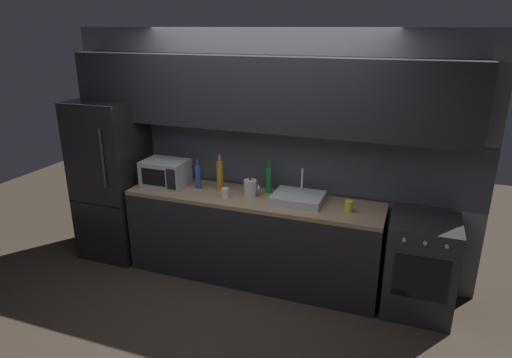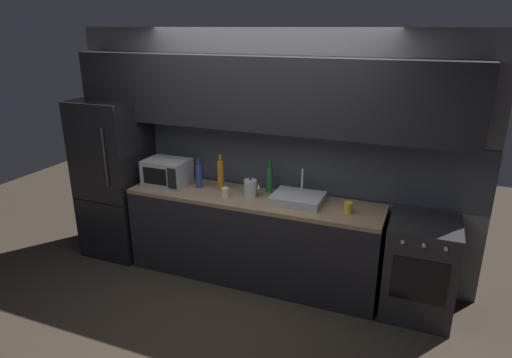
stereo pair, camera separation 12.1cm
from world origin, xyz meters
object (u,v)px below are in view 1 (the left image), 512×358
at_px(mug_yellow, 349,206).
at_px(oven_range, 420,266).
at_px(wine_bottle_blue, 198,176).
at_px(mug_clear, 225,193).
at_px(kettle, 250,188).
at_px(wine_bottle_amber, 220,175).
at_px(wine_bottle_green, 269,179).
at_px(refrigerator, 113,179).
at_px(microwave, 165,173).

bearing_deg(mug_yellow, oven_range, 3.17).
distance_m(wine_bottle_blue, mug_clear, 0.41).
relative_size(kettle, mug_clear, 2.05).
distance_m(wine_bottle_amber, mug_yellow, 1.35).
bearing_deg(wine_bottle_green, refrigerator, -173.94).
relative_size(microwave, kettle, 2.37).
relative_size(wine_bottle_green, mug_yellow, 3.23).
height_order(kettle, wine_bottle_green, wine_bottle_green).
distance_m(refrigerator, oven_range, 3.33).
bearing_deg(refrigerator, mug_yellow, -0.84).
distance_m(wine_bottle_amber, wine_bottle_green, 0.50).
distance_m(microwave, wine_bottle_blue, 0.37).
relative_size(oven_range, wine_bottle_amber, 2.37).
bearing_deg(oven_range, mug_yellow, -176.83).
distance_m(oven_range, mug_yellow, 0.84).
height_order(mug_clear, mug_yellow, mug_yellow).
xyz_separation_m(kettle, mug_yellow, (0.98, -0.05, -0.03)).
bearing_deg(mug_yellow, microwave, 178.33).
distance_m(microwave, mug_clear, 0.76).
xyz_separation_m(refrigerator, mug_yellow, (2.63, -0.04, 0.07)).
height_order(oven_range, wine_bottle_blue, wine_bottle_blue).
distance_m(microwave, wine_bottle_amber, 0.62).
bearing_deg(oven_range, wine_bottle_amber, 178.03).
bearing_deg(microwave, wine_bottle_amber, 4.61).
xyz_separation_m(wine_bottle_amber, mug_yellow, (1.34, -0.11, -0.11)).
relative_size(refrigerator, wine_bottle_blue, 5.57).
bearing_deg(wine_bottle_green, microwave, -171.19).
xyz_separation_m(microwave, mug_clear, (0.74, -0.12, -0.09)).
height_order(wine_bottle_blue, mug_clear, wine_bottle_blue).
bearing_deg(wine_bottle_blue, wine_bottle_green, 10.70).
bearing_deg(microwave, kettle, -0.47).
bearing_deg(wine_bottle_green, mug_clear, -141.35).
bearing_deg(kettle, microwave, 179.53).
height_order(oven_range, wine_bottle_amber, wine_bottle_amber).
height_order(refrigerator, kettle, refrigerator).
relative_size(wine_bottle_amber, wine_bottle_green, 1.13).
xyz_separation_m(refrigerator, microwave, (0.68, 0.02, 0.15)).
distance_m(oven_range, kettle, 1.74).
bearing_deg(wine_bottle_blue, kettle, -3.81).
xyz_separation_m(refrigerator, wine_bottle_amber, (1.29, 0.07, 0.18)).
distance_m(microwave, mug_yellow, 1.95).
height_order(wine_bottle_amber, mug_clear, wine_bottle_amber).
xyz_separation_m(wine_bottle_amber, wine_bottle_green, (0.49, 0.12, -0.02)).
distance_m(refrigerator, wine_bottle_green, 1.80).
height_order(refrigerator, wine_bottle_green, refrigerator).
distance_m(refrigerator, wine_bottle_blue, 1.06).
bearing_deg(wine_bottle_green, oven_range, -7.14).
bearing_deg(oven_range, wine_bottle_blue, 178.69).
distance_m(kettle, wine_bottle_amber, 0.37).
bearing_deg(oven_range, microwave, 179.57).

